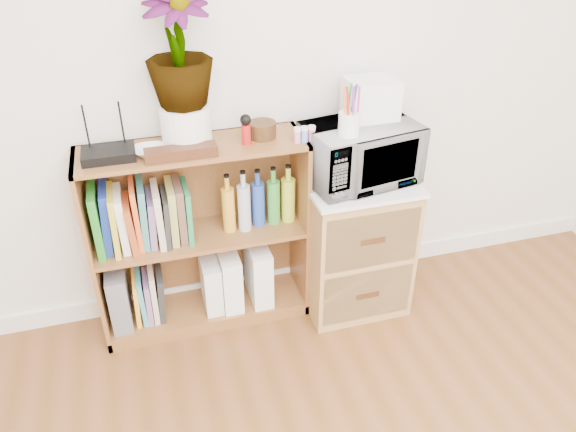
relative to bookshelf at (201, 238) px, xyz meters
name	(u,v)px	position (x,y,z in m)	size (l,w,h in m)	color
skirting_board	(267,278)	(0.35, 0.14, -0.42)	(4.00, 0.02, 0.10)	white
bookshelf	(201,238)	(0.00, 0.00, 0.00)	(1.00, 0.30, 0.95)	brown
wicker_unit	(353,243)	(0.75, -0.08, -0.12)	(0.50, 0.45, 0.70)	#9E7542
microwave	(360,153)	(0.75, -0.08, 0.38)	(0.50, 0.34, 0.27)	silver
pen_cup	(349,124)	(0.65, -0.16, 0.57)	(0.09, 0.09, 0.10)	white
small_appliance	(371,98)	(0.82, 0.00, 0.61)	(0.22, 0.19, 0.18)	white
router	(109,154)	(-0.34, -0.02, 0.49)	(0.21, 0.15, 0.04)	black
white_bowl	(150,151)	(-0.18, -0.03, 0.49)	(0.13, 0.13, 0.03)	white
plant_pot	(186,125)	(-0.01, 0.02, 0.56)	(0.21, 0.21, 0.18)	white
potted_plant	(178,47)	(-0.01, 0.02, 0.89)	(0.27, 0.27, 0.48)	#3D7930
trinket_box	(181,153)	(-0.06, -0.10, 0.50)	(0.30, 0.07, 0.05)	#351C0E
kokeshi_doll	(246,134)	(0.23, -0.04, 0.52)	(0.04, 0.04, 0.09)	#A91814
wooden_bowl	(262,130)	(0.32, 0.01, 0.51)	(0.12, 0.12, 0.07)	#331D0D
paint_jars	(304,136)	(0.48, -0.09, 0.50)	(0.11, 0.04, 0.05)	pink
file_box	(119,295)	(-0.42, 0.00, -0.25)	(0.09, 0.24, 0.31)	slate
magazine_holder_left	(211,283)	(0.03, -0.01, -0.27)	(0.09, 0.22, 0.27)	white
magazine_holder_mid	(229,277)	(0.12, -0.01, -0.25)	(0.10, 0.24, 0.30)	white
magazine_holder_right	(258,271)	(0.27, -0.01, -0.25)	(0.10, 0.25, 0.31)	white
cookbooks	(141,217)	(-0.25, 0.00, 0.16)	(0.42, 0.20, 0.31)	#238122
liquor_bottles	(260,199)	(0.29, 0.00, 0.17)	(0.36, 0.07, 0.30)	gold
lower_books	(149,294)	(-0.28, 0.00, -0.28)	(0.15, 0.19, 0.27)	yellow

